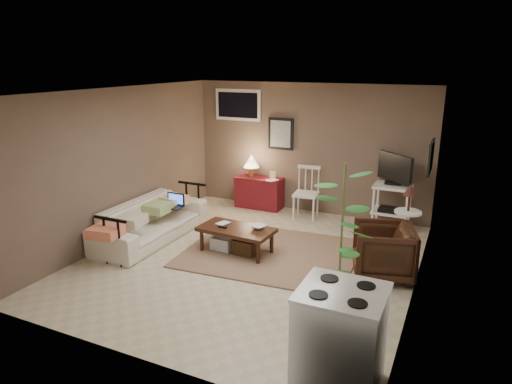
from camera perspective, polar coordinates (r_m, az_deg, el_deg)
The scene contains 20 objects.
floor at distance 6.69m, azimuth -0.68°, elevation -8.49°, with size 5.00×5.00×0.00m, color #C1B293.
art_back at distance 8.67m, azimuth 3.12°, elevation 7.28°, with size 0.50×0.03×0.60m, color black.
art_right at distance 6.66m, azimuth 21.02°, elevation 4.09°, with size 0.03×0.60×0.45m, color black.
window at distance 8.98m, azimuth -2.26°, elevation 10.82°, with size 0.96×0.03×0.60m, color silver.
rug at distance 6.89m, azimuth 1.82°, elevation -7.60°, with size 2.48×1.99×0.02m, color #7D5E49.
coffee_table at distance 6.84m, azimuth -2.52°, elevation -5.77°, with size 1.14×0.64×0.42m.
sofa at distance 7.49m, azimuth -13.00°, elevation -2.77°, with size 2.11×0.62×0.82m, color silver.
sofa_pillows at distance 7.25m, azimuth -13.90°, elevation -2.69°, with size 0.41×2.00×0.14m, color beige, non-canonical shape.
sofa_end_rails at distance 7.43m, azimuth -12.23°, elevation -3.33°, with size 0.57×2.11×0.71m, color black, non-canonical shape.
laptop at distance 7.61m, azimuth -10.19°, elevation -1.34°, with size 0.32×0.24×0.22m.
red_console at distance 8.88m, azimuth 0.33°, elevation 0.32°, with size 0.90×0.40×1.04m.
spindle_chair at distance 8.34m, azimuth 6.30°, elevation -0.27°, with size 0.47×0.47×0.94m.
tv_stand at distance 7.97m, azimuth 16.73°, elevation 0.22°, with size 0.63×0.56×1.31m.
side_table at distance 7.12m, azimuth 18.50°, elevation -2.15°, with size 0.40×0.40×1.06m.
armchair at distance 6.31m, azimuth 15.61°, elevation -6.84°, with size 0.76×0.71×0.78m, color black.
potted_plant at distance 5.24m, azimuth 10.66°, elevation -4.94°, with size 0.44×0.44×1.75m.
stove at distance 4.21m, azimuth 10.44°, elevation -17.63°, with size 0.73×0.68×0.95m.
bowl at distance 6.72m, azimuth 0.28°, elevation -3.73°, with size 0.21×0.05×0.21m, color #3B1A10.
book_table at distance 6.98m, azimuth -4.58°, elevation -3.05°, with size 0.15×0.02×0.20m, color #3B1A10.
book_console at distance 8.60m, azimuth 1.64°, elevation 2.19°, with size 0.16×0.02×0.22m, color #3B1A10.
Camera 1 is at (2.63, -5.47, 2.80)m, focal length 32.00 mm.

